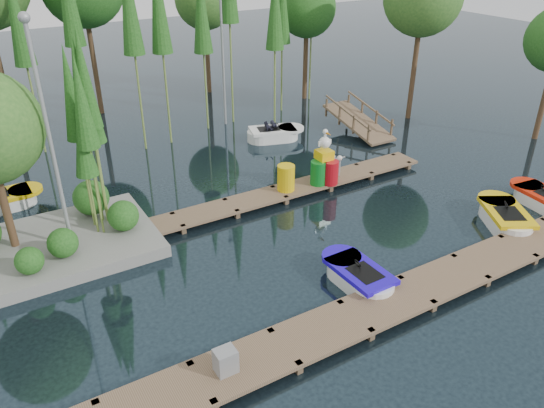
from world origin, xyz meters
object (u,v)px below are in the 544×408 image
boat_red (543,199)px  boat_yellow_far (2,201)px  yellow_barrel (286,178)px  drum_cluster (325,167)px  island (20,158)px  utility_cabinet (226,361)px  boat_blue (358,277)px

boat_red → boat_yellow_far: size_ratio=1.01×
yellow_barrel → drum_cluster: bearing=-5.4°
boat_yellow_far → drum_cluster: size_ratio=1.27×
island → drum_cluster: size_ratio=3.18×
yellow_barrel → drum_cluster: drum_cluster is taller
boat_yellow_far → drum_cluster: 11.92m
boat_red → utility_cabinet: (-13.68, -1.59, 0.34)m
boat_yellow_far → island: bearing=-61.8°
boat_red → yellow_barrel: bearing=150.8°
boat_red → drum_cluster: drum_cluster is taller
utility_cabinet → drum_cluster: 10.28m
boat_blue → boat_red: boat_red is taller
boat_blue → yellow_barrel: size_ratio=2.65×
island → utility_cabinet: bearing=-71.5°
boat_yellow_far → yellow_barrel: (9.27, -4.52, 0.51)m
boat_red → drum_cluster: 8.02m
island → drum_cluster: island is taller
boat_red → drum_cluster: bearing=144.8°
yellow_barrel → drum_cluster: (1.67, -0.16, 0.13)m
boat_red → yellow_barrel: (-7.69, 5.41, 0.54)m
island → utility_cabinet: size_ratio=11.49×
boat_red → yellow_barrel: 9.42m
boat_yellow_far → utility_cabinet: (3.28, -11.52, 0.31)m
boat_blue → boat_yellow_far: bearing=127.6°
island → boat_yellow_far: (-0.67, 3.73, -2.90)m
island → boat_red: 17.67m
boat_blue → boat_yellow_far: boat_yellow_far is taller
island → yellow_barrel: 8.96m
utility_cabinet → yellow_barrel: size_ratio=0.60×
yellow_barrel → island: bearing=174.7°
boat_blue → yellow_barrel: (1.13, 5.69, 0.54)m
island → boat_red: bearing=-20.8°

